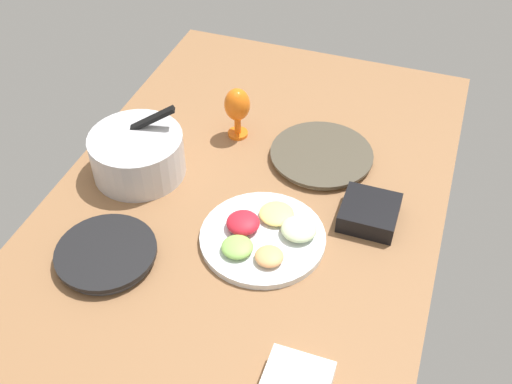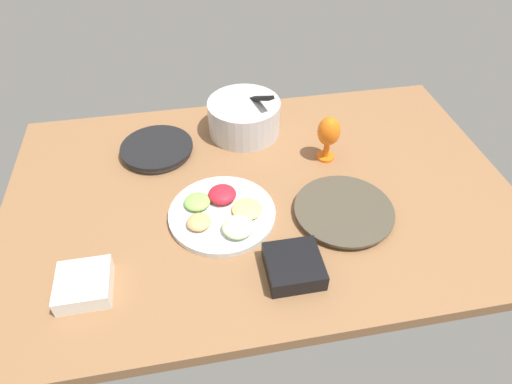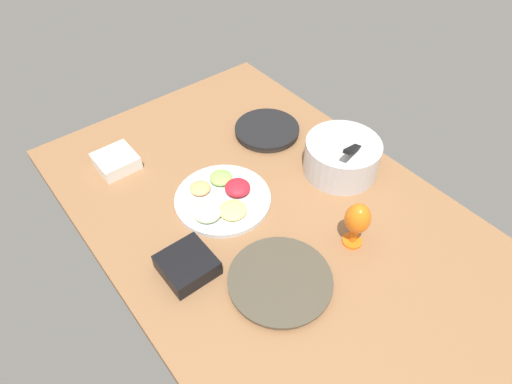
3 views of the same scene
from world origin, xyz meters
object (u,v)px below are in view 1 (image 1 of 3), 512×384
fruit_platter (264,235)px  square_bowl_black (369,212)px  dinner_plate_left (106,254)px  hurricane_glass_orange (237,107)px  dinner_plate_right (321,155)px  mixing_bowl (138,153)px

fruit_platter → square_bowl_black: fruit_platter is taller
dinner_plate_left → hurricane_glass_orange: bearing=-12.9°
hurricane_glass_orange → square_bowl_black: hurricane_glass_orange is taller
dinner_plate_left → dinner_plate_right: dinner_plate_left is taller
mixing_bowl → square_bowl_black: mixing_bowl is taller
mixing_bowl → fruit_platter: bearing=-107.9°
mixing_bowl → fruit_platter: mixing_bowl is taller
mixing_bowl → fruit_platter: 44.17cm
hurricane_glass_orange → fruit_platter: bearing=-150.9°
mixing_bowl → square_bowl_black: bearing=-88.0°
dinner_plate_left → square_bowl_black: size_ratio=1.72×
dinner_plate_left → fruit_platter: fruit_platter is taller
mixing_bowl → fruit_platter: (-13.53, -41.76, -4.96)cm
dinner_plate_right → mixing_bowl: 52.54cm
dinner_plate_right → hurricane_glass_orange: hurricane_glass_orange is taller
fruit_platter → square_bowl_black: size_ratio=2.20×
dinner_plate_left → fruit_platter: (18.63, -34.50, 0.11)cm
dinner_plate_left → dinner_plate_right: 67.57cm
hurricane_glass_orange → square_bowl_black: size_ratio=1.12×
dinner_plate_left → hurricane_glass_orange: (57.03, -13.08, 8.68)cm
dinner_plate_right → square_bowl_black: (-19.99, -18.04, 1.72)cm
mixing_bowl → square_bowl_black: (2.33, -65.28, -3.79)cm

